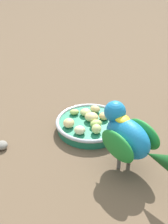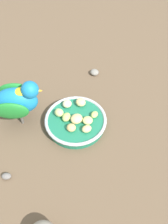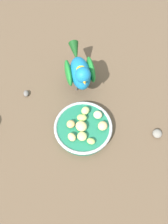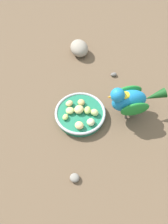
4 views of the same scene
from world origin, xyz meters
The scene contains 14 objects.
ground_plane centered at (0.00, 0.00, 0.00)m, with size 4.00×4.00×0.00m, color brown.
feeding_bowl centered at (0.02, 0.02, 0.02)m, with size 0.19×0.19×0.03m.
apple_piece_0 centered at (0.03, 0.06, 0.03)m, with size 0.03×0.03×0.02m, color #C6D17A.
apple_piece_1 centered at (0.00, -0.03, 0.04)m, with size 0.03×0.03×0.02m, color #C6D17A.
apple_piece_2 centered at (0.03, 0.02, 0.04)m, with size 0.04×0.03×0.02m, color #E5C67F.
apple_piece_3 centered at (0.06, 0.05, 0.04)m, with size 0.03×0.02×0.02m, color #E5C67F.
apple_piece_4 centered at (0.06, 0.01, 0.04)m, with size 0.03×0.03×0.02m, color tan.
apple_piece_5 centered at (-0.04, 0.04, 0.04)m, with size 0.03×0.03×0.02m, color #E5C67F.
apple_piece_6 centered at (0.01, 0.08, 0.03)m, with size 0.03×0.02×0.02m, color #B2CC66.
apple_piece_7 centered at (0.02, -0.01, 0.04)m, with size 0.03×0.02×0.02m, color #B2CC66.
apple_piece_8 centered at (-0.04, -0.01, 0.04)m, with size 0.03×0.03×0.02m, color beige.
parrot centered at (-0.01, -0.16, 0.09)m, with size 0.10×0.22×0.15m.
pebble_0 centered at (0.19, -0.17, 0.01)m, with size 0.03×0.02×0.02m, color slate.
pebble_1 centered at (-0.21, 0.09, 0.01)m, with size 0.03×0.03×0.02m, color gray.
Camera 3 is at (0.09, 0.31, 0.64)m, focal length 34.26 mm.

